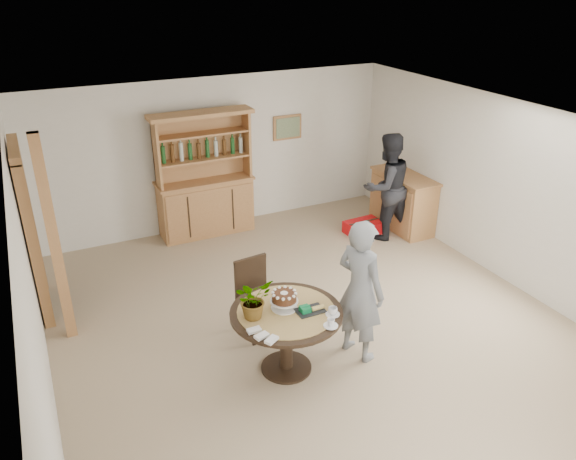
{
  "coord_description": "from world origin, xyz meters",
  "views": [
    {
      "loc": [
        -2.79,
        -5.0,
        4.04
      ],
      "look_at": [
        -0.02,
        0.72,
        1.05
      ],
      "focal_mm": 35.0,
      "sensor_mm": 36.0,
      "label": 1
    }
  ],
  "objects_px": {
    "hutch": "(205,194)",
    "teen_boy": "(360,290)",
    "dining_chair": "(255,292)",
    "adult_person": "(387,187)",
    "sideboard": "(403,201)",
    "red_suitcase": "(364,227)",
    "dining_table": "(286,323)"
  },
  "relations": [
    {
      "from": "adult_person",
      "to": "dining_chair",
      "type": "bearing_deg",
      "value": 23.54
    },
    {
      "from": "teen_boy",
      "to": "hutch",
      "type": "bearing_deg",
      "value": -10.63
    },
    {
      "from": "sideboard",
      "to": "dining_table",
      "type": "distance_m",
      "value": 4.21
    },
    {
      "from": "teen_boy",
      "to": "red_suitcase",
      "type": "distance_m",
      "value": 3.33
    },
    {
      "from": "dining_chair",
      "to": "dining_table",
      "type": "bearing_deg",
      "value": -95.77
    },
    {
      "from": "dining_table",
      "to": "sideboard",
      "type": "bearing_deg",
      "value": 36.62
    },
    {
      "from": "hutch",
      "to": "dining_chair",
      "type": "distance_m",
      "value": 2.95
    },
    {
      "from": "sideboard",
      "to": "hutch",
      "type": "bearing_deg",
      "value": 157.79
    },
    {
      "from": "hutch",
      "to": "teen_boy",
      "type": "relative_size",
      "value": 1.22
    },
    {
      "from": "hutch",
      "to": "teen_boy",
      "type": "bearing_deg",
      "value": -82.44
    },
    {
      "from": "sideboard",
      "to": "teen_boy",
      "type": "relative_size",
      "value": 0.75
    },
    {
      "from": "dining_chair",
      "to": "red_suitcase",
      "type": "bearing_deg",
      "value": 26.85
    },
    {
      "from": "teen_boy",
      "to": "red_suitcase",
      "type": "relative_size",
      "value": 2.7
    },
    {
      "from": "teen_boy",
      "to": "adult_person",
      "type": "xyz_separation_m",
      "value": [
        2.05,
        2.44,
        0.04
      ]
    },
    {
      "from": "sideboard",
      "to": "dining_chair",
      "type": "distance_m",
      "value": 3.78
    },
    {
      "from": "dining_chair",
      "to": "teen_boy",
      "type": "bearing_deg",
      "value": -53.63
    },
    {
      "from": "adult_person",
      "to": "hutch",
      "type": "bearing_deg",
      "value": -32.82
    },
    {
      "from": "hutch",
      "to": "sideboard",
      "type": "distance_m",
      "value": 3.29
    },
    {
      "from": "sideboard",
      "to": "dining_table",
      "type": "height_order",
      "value": "sideboard"
    },
    {
      "from": "dining_chair",
      "to": "teen_boy",
      "type": "xyz_separation_m",
      "value": [
        0.86,
        -0.93,
        0.3
      ]
    },
    {
      "from": "adult_person",
      "to": "teen_boy",
      "type": "bearing_deg",
      "value": 46.06
    },
    {
      "from": "teen_boy",
      "to": "sideboard",
      "type": "bearing_deg",
      "value": -62.27
    },
    {
      "from": "hutch",
      "to": "teen_boy",
      "type": "height_order",
      "value": "hutch"
    },
    {
      "from": "adult_person",
      "to": "red_suitcase",
      "type": "distance_m",
      "value": 0.84
    },
    {
      "from": "sideboard",
      "to": "dining_chair",
      "type": "bearing_deg",
      "value": -153.59
    },
    {
      "from": "dining_table",
      "to": "red_suitcase",
      "type": "relative_size",
      "value": 1.94
    },
    {
      "from": "sideboard",
      "to": "dining_table",
      "type": "xyz_separation_m",
      "value": [
        -3.38,
        -2.51,
        0.13
      ]
    },
    {
      "from": "sideboard",
      "to": "dining_chair",
      "type": "xyz_separation_m",
      "value": [
        -3.39,
        -1.68,
        0.06
      ]
    },
    {
      "from": "sideboard",
      "to": "adult_person",
      "type": "xyz_separation_m",
      "value": [
        -0.48,
        -0.17,
        0.4
      ]
    },
    {
      "from": "hutch",
      "to": "dining_table",
      "type": "bearing_deg",
      "value": -95.16
    },
    {
      "from": "hutch",
      "to": "red_suitcase",
      "type": "bearing_deg",
      "value": -26.46
    },
    {
      "from": "dining_chair",
      "to": "adult_person",
      "type": "height_order",
      "value": "adult_person"
    }
  ]
}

